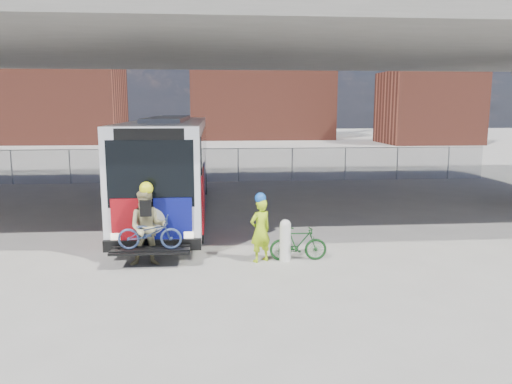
{
  "coord_description": "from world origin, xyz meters",
  "views": [
    {
      "loc": [
        -0.38,
        -15.22,
        4.03
      ],
      "look_at": [
        0.86,
        -0.95,
        1.6
      ],
      "focal_mm": 35.0,
      "sensor_mm": 36.0,
      "label": 1
    }
  ],
  "objects": [
    {
      "name": "smokestack",
      "position": [
        14.0,
        55.0,
        12.5
      ],
      "size": [
        2.2,
        2.2,
        25.0
      ],
      "primitive_type": "cylinder",
      "color": "brown",
      "rests_on": "ground"
    },
    {
      "name": "overpass",
      "position": [
        0.0,
        4.0,
        6.54
      ],
      "size": [
        40.0,
        16.0,
        7.95
      ],
      "color": "#605E59",
      "rests_on": "ground"
    },
    {
      "name": "cyclist_hivis",
      "position": [
        0.83,
        -2.54,
        0.89
      ],
      "size": [
        0.74,
        0.65,
        1.86
      ],
      "rotation": [
        0.0,
        0.0,
        3.65
      ],
      "color": "#B2E017",
      "rests_on": "ground"
    },
    {
      "name": "bollard",
      "position": [
        1.5,
        -2.54,
        0.6
      ],
      "size": [
        0.29,
        0.29,
        1.13
      ],
      "color": "white",
      "rests_on": "ground"
    },
    {
      "name": "bus",
      "position": [
        -2.0,
        3.79,
        2.11
      ],
      "size": [
        2.67,
        12.9,
        3.69
      ],
      "color": "silver",
      "rests_on": "ground"
    },
    {
      "name": "cyclist_tan",
      "position": [
        -2.07,
        -2.62,
        1.03
      ],
      "size": [
        1.0,
        0.8,
        2.19
      ],
      "rotation": [
        0.0,
        0.0,
        0.04
      ],
      "color": "tan",
      "rests_on": "ground"
    },
    {
      "name": "bike_parked",
      "position": [
        1.85,
        -2.54,
        0.46
      ],
      "size": [
        1.54,
        0.48,
        0.92
      ],
      "primitive_type": "imported",
      "rotation": [
        0.0,
        0.0,
        1.54
      ],
      "color": "#143F17",
      "rests_on": "ground"
    },
    {
      "name": "chainlink_fence",
      "position": [
        0.0,
        12.0,
        1.42
      ],
      "size": [
        30.0,
        0.06,
        30.0
      ],
      "color": "gray",
      "rests_on": "ground"
    },
    {
      "name": "brick_buildings",
      "position": [
        1.23,
        48.23,
        5.42
      ],
      "size": [
        54.0,
        22.0,
        12.0
      ],
      "color": "brown",
      "rests_on": "ground"
    },
    {
      "name": "ground",
      "position": [
        0.0,
        0.0,
        0.0
      ],
      "size": [
        160.0,
        160.0,
        0.0
      ],
      "primitive_type": "plane",
      "color": "#9E9991",
      "rests_on": "ground"
    }
  ]
}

